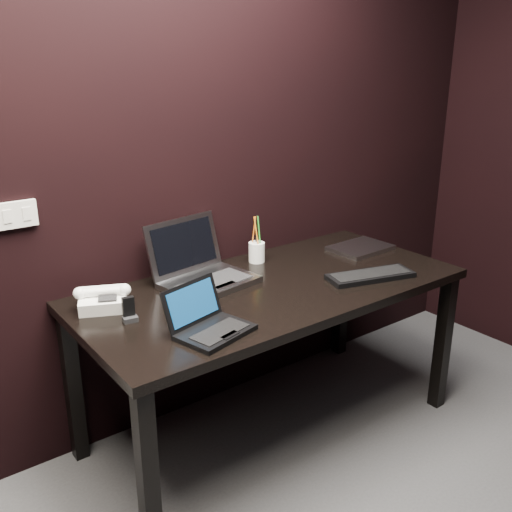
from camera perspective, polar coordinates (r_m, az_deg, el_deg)
wall_back at (r=2.51m, az=-9.56°, el=10.34°), size 4.00×0.00×4.00m
wall_switch at (r=2.32m, az=-22.85°, el=3.83°), size 0.15×0.02×0.10m
desk at (r=2.52m, az=1.59°, el=-4.51°), size 1.70×0.80×0.74m
netbook at (r=2.06m, az=-4.74°, el=-6.74°), size 0.31×0.29×0.17m
silver_laptop at (r=2.50m, az=-5.35°, el=-1.59°), size 0.43×0.40×0.26m
ext_keyboard at (r=2.61m, az=11.37°, el=-1.93°), size 0.42×0.24×0.03m
closed_laptop at (r=2.98m, az=10.40°, el=0.81°), size 0.31×0.23×0.02m
desk_phone at (r=2.32m, az=-15.04°, el=-4.19°), size 0.23×0.23×0.11m
mobile_phone at (r=2.20m, az=-12.58°, el=-5.49°), size 0.06×0.05×0.09m
pen_cup at (r=2.75m, az=0.07°, el=0.48°), size 0.10×0.10×0.23m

